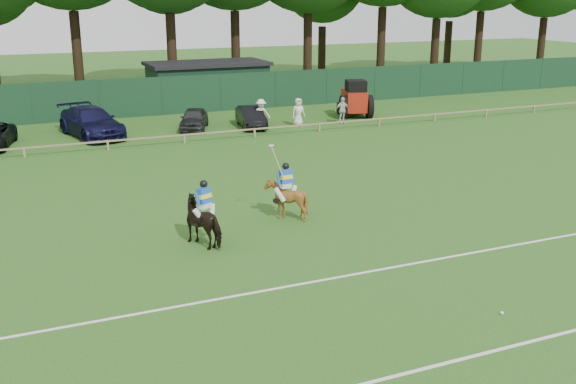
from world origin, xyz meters
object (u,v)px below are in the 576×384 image
horse_dark (205,221)px  spectator_right (298,112)px  spectator_left (261,114)px  polo_ball (502,313)px  estate_black (251,117)px  spectator_mid (342,110)px  horse_chestnut (286,199)px  utility_shed (208,83)px  hatch_grey (194,119)px  sedan_navy (91,122)px  tractor (355,100)px

horse_dark → spectator_right: size_ratio=1.07×
spectator_left → spectator_right: bearing=-2.3°
spectator_right → polo_ball: 25.28m
estate_black → spectator_right: size_ratio=2.22×
polo_ball → spectator_mid: bearing=71.0°
estate_black → spectator_mid: (5.49, -1.18, 0.20)m
horse_chestnut → spectator_right: spectator_right is taller
polo_ball → utility_shed: 34.82m
horse_dark → utility_shed: bearing=-134.0°
hatch_grey → polo_ball: hatch_grey is taller
sedan_navy → estate_black: 9.15m
polo_ball → tractor: tractor is taller
tractor → hatch_grey: bearing=-163.9°
sedan_navy → utility_shed: utility_shed is taller
polo_ball → spectator_left: bearing=82.4°
horse_dark → estate_black: (8.18, 17.72, -0.14)m
sedan_navy → horse_chestnut: bearing=-89.3°
spectator_right → tractor: 4.80m
estate_black → utility_shed: bearing=98.2°
tractor → spectator_mid: bearing=-118.7°
hatch_grey → utility_shed: (3.43, 8.41, 0.92)m
spectator_right → sedan_navy: bearing=169.1°
hatch_grey → sedan_navy: bearing=-159.3°
spectator_left → tractor: size_ratio=0.52×
horse_chestnut → spectator_left: size_ratio=0.83×
spectator_mid → sedan_navy: bearing=170.7°
spectator_right → utility_shed: (-2.57, 10.02, 0.69)m
spectator_right → utility_shed: utility_shed is taller
horse_chestnut → polo_ball: size_ratio=15.86×
estate_black → tractor: size_ratio=1.14×
spectator_mid → horse_dark: bearing=-130.3°
hatch_grey → polo_ball: (0.40, -26.25, -0.57)m
sedan_navy → estate_black: sedan_navy is taller
spectator_left → utility_shed: bearing=96.5°
hatch_grey → spectator_left: size_ratio=2.10×
polo_ball → utility_shed: utility_shed is taller
polo_ball → tractor: bearing=68.6°
sedan_navy → hatch_grey: size_ratio=1.54×
horse_dark → sedan_navy: size_ratio=0.32×
hatch_grey → spectator_left: bearing=3.0°
utility_shed → tractor: (7.16, -8.65, -0.40)m
horse_dark → spectator_mid: 21.46m
polo_ball → horse_dark: bearing=124.6°
hatch_grey → polo_ball: size_ratio=40.13×
horse_chestnut → utility_shed: bearing=-103.4°
hatch_grey → estate_black: (3.26, -0.83, 0.00)m
hatch_grey → tractor: size_ratio=1.10×
estate_black → polo_ball: 25.59m
horse_chestnut → sedan_navy: (-4.25, 17.43, 0.09)m
horse_dark → hatch_grey: 19.19m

